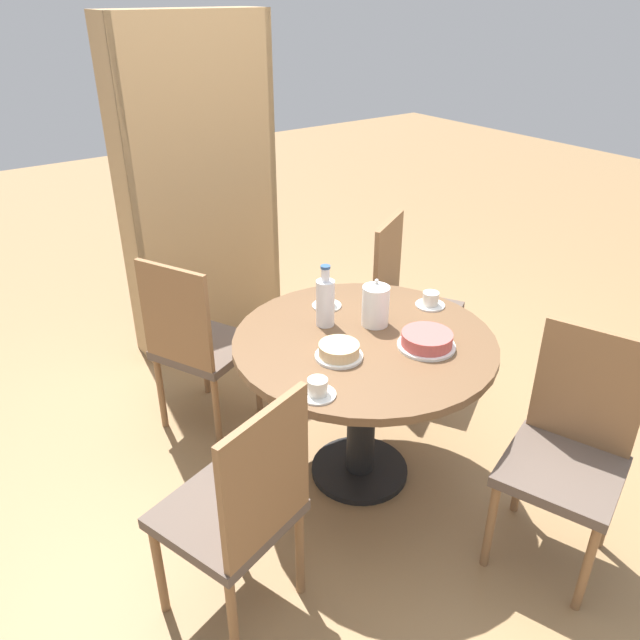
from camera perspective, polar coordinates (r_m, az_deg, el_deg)
ground_plane at (r=3.09m, az=3.61°, el=-13.65°), size 14.00×14.00×0.00m
dining_table at (r=2.74m, az=3.98°, el=-4.44°), size 1.13×1.13×0.74m
chair_a at (r=2.60m, az=21.84°, el=-10.85°), size 0.54×0.54×0.96m
chair_b at (r=3.52m, az=8.02°, el=1.71°), size 0.57×0.57×0.96m
chair_c at (r=3.14m, az=-11.18°, el=-2.02°), size 0.56×0.56×0.96m
chair_d at (r=2.21m, az=-7.37°, el=-16.74°), size 0.53×0.53×0.96m
bookshelf at (r=3.84m, az=-10.88°, el=10.75°), size 0.92×0.28×1.96m
coffee_pot at (r=2.73m, az=5.10°, el=1.46°), size 0.12×0.12×0.22m
water_bottle at (r=2.71m, az=0.49°, el=1.74°), size 0.08×0.08×0.28m
cake_main at (r=2.61m, az=9.73°, el=-1.85°), size 0.24×0.24×0.07m
cake_second at (r=2.51m, az=1.75°, el=-2.86°), size 0.20×0.20×0.06m
cup_a at (r=2.28m, az=-0.22°, el=-6.31°), size 0.14×0.14×0.07m
cup_b at (r=2.90m, az=0.62°, el=1.76°), size 0.14×0.14×0.07m
cup_c at (r=2.95m, az=10.07°, el=1.78°), size 0.14×0.14×0.07m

